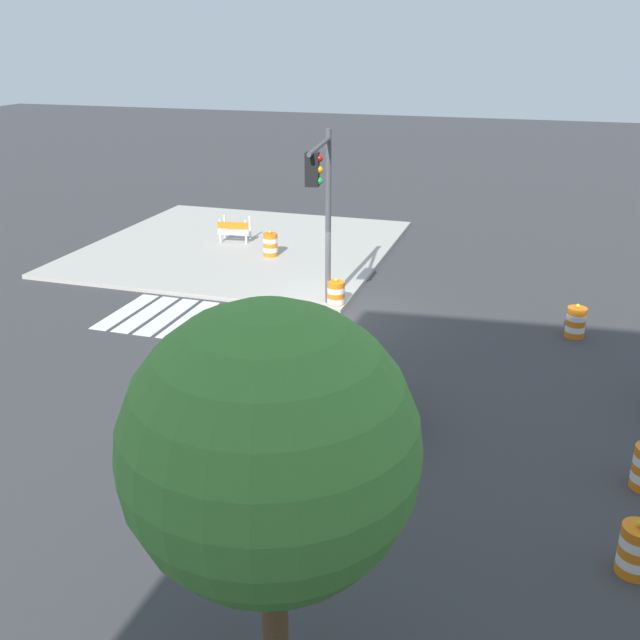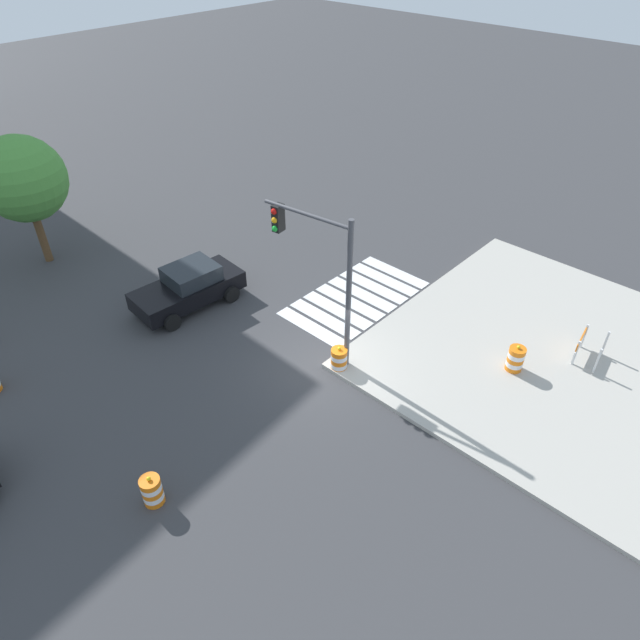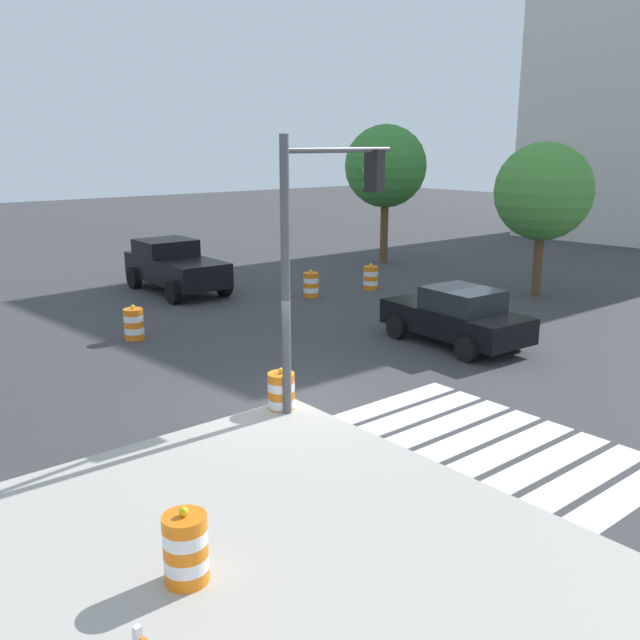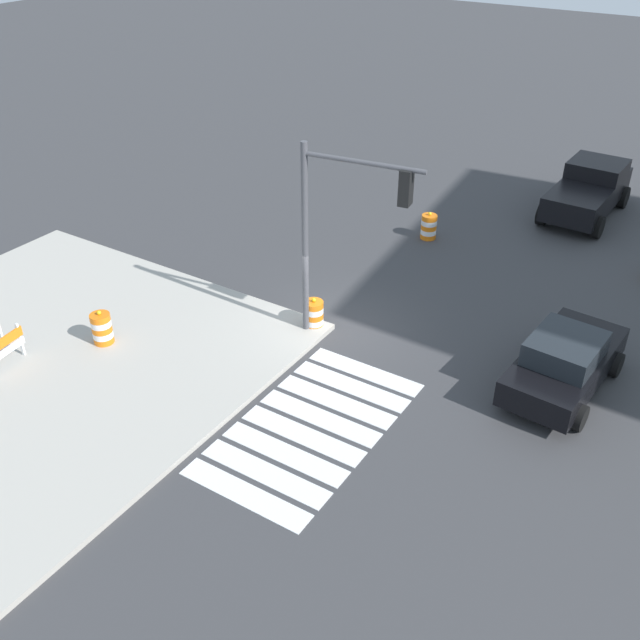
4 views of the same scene
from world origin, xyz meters
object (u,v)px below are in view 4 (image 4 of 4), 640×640
sports_car (565,362)px  traffic_light_pole (345,214)px  traffic_barrel_median_near (429,227)px  traffic_barrel_crosswalk_end (314,315)px  pickup_truck (590,189)px  construction_barricade (0,346)px  traffic_barrel_on_sidewalk (102,328)px

sports_car → traffic_light_pole: 6.71m
traffic_barrel_median_near → traffic_barrel_crosswalk_end: bearing=-1.5°
pickup_truck → traffic_light_pole: size_ratio=0.95×
pickup_truck → traffic_barrel_crosswalk_end: 13.46m
traffic_barrel_crosswalk_end → traffic_light_pole: (0.13, 1.05, 3.46)m
traffic_barrel_median_near → traffic_light_pole: 8.26m
pickup_truck → construction_barricade: 21.46m
construction_barricade → traffic_light_pole: bearing=130.9°
traffic_barrel_median_near → construction_barricade: 14.76m
sports_car → traffic_barrel_crosswalk_end: (1.05, -6.89, -0.36)m
traffic_barrel_crosswalk_end → traffic_barrel_median_near: same height
sports_car → traffic_barrel_crosswalk_end: 6.98m
sports_car → traffic_light_pole: (1.18, -5.84, 3.10)m
construction_barricade → traffic_light_pole: size_ratio=0.24×
traffic_barrel_crosswalk_end → traffic_barrel_on_sidewalk: size_ratio=1.00×
sports_car → traffic_barrel_on_sidewalk: sports_car is taller
sports_car → traffic_barrel_crosswalk_end: size_ratio=4.34×
sports_car → traffic_barrel_crosswalk_end: bearing=-81.4°
traffic_barrel_crosswalk_end → traffic_barrel_on_sidewalk: 5.94m
pickup_truck → traffic_barrel_crosswalk_end: size_ratio=5.11×
sports_car → pickup_truck: pickup_truck is taller
traffic_barrel_median_near → traffic_barrel_on_sidewalk: size_ratio=1.00×
traffic_barrel_on_sidewalk → construction_barricade: traffic_barrel_on_sidewalk is taller
sports_car → construction_barricade: 14.64m
traffic_barrel_crosswalk_end → construction_barricade: bearing=-43.8°
sports_car → traffic_barrel_median_near: size_ratio=4.34×
pickup_truck → construction_barricade: pickup_truck is taller
sports_car → traffic_barrel_on_sidewalk: size_ratio=4.34×
sports_car → traffic_barrel_on_sidewalk: 12.38m
traffic_light_pole → pickup_truck: bearing=165.5°
construction_barricade → traffic_light_pole: (-6.00, 6.93, 3.19)m
construction_barricade → traffic_light_pole: traffic_light_pole is taller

